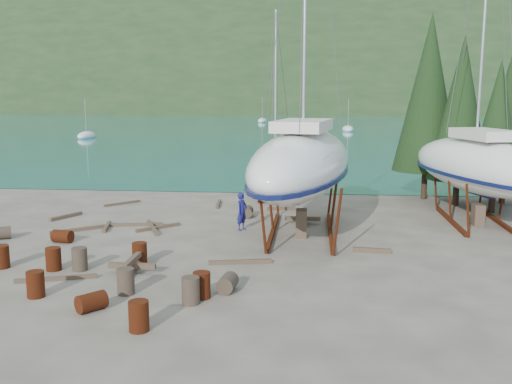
# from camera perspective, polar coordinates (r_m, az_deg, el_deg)

# --- Properties ---
(ground) EXTENTS (600.00, 600.00, 0.00)m
(ground) POSITION_cam_1_polar(r_m,az_deg,el_deg) (23.96, -3.93, -6.30)
(ground) COLOR #575145
(ground) RESTS_ON ground
(bay_water) EXTENTS (700.00, 700.00, 0.00)m
(bay_water) POSITION_cam_1_polar(r_m,az_deg,el_deg) (337.77, 5.14, 8.66)
(bay_water) COLOR #166072
(bay_water) RESTS_ON ground
(far_hill) EXTENTS (800.00, 360.00, 110.00)m
(far_hill) POSITION_cam_1_polar(r_m,az_deg,el_deg) (342.77, 5.15, 8.67)
(far_hill) COLOR #1E351A
(far_hill) RESTS_ON ground
(far_house_left) EXTENTS (6.60, 5.60, 5.60)m
(far_house_left) POSITION_cam_1_polar(r_m,az_deg,el_deg) (222.11, -11.11, 8.68)
(far_house_left) COLOR beige
(far_house_left) RESTS_ON ground
(far_house_center) EXTENTS (6.60, 5.60, 5.60)m
(far_house_center) POSITION_cam_1_polar(r_m,az_deg,el_deg) (214.06, -0.68, 8.83)
(far_house_center) COLOR beige
(far_house_center) RESTS_ON ground
(far_house_right) EXTENTS (6.60, 5.60, 5.60)m
(far_house_right) POSITION_cam_1_polar(r_m,az_deg,el_deg) (214.31, 12.88, 8.58)
(far_house_right) COLOR beige
(far_house_right) RESTS_ON ground
(cypress_near_right) EXTENTS (3.60, 3.60, 10.00)m
(cypress_near_right) POSITION_cam_1_polar(r_m,az_deg,el_deg) (35.74, 19.82, 7.88)
(cypress_near_right) COLOR black
(cypress_near_right) RESTS_ON ground
(cypress_mid_right) EXTENTS (3.06, 3.06, 8.50)m
(cypress_mid_right) POSITION_cam_1_polar(r_m,az_deg,el_deg) (34.24, 22.99, 6.16)
(cypress_mid_right) COLOR black
(cypress_mid_right) RESTS_ON ground
(cypress_back_left) EXTENTS (4.14, 4.14, 11.50)m
(cypress_back_left) POSITION_cam_1_polar(r_m,az_deg,el_deg) (37.36, 16.90, 9.44)
(cypress_back_left) COLOR black
(cypress_back_left) RESTS_ON ground
(cypress_far_right) EXTENTS (3.24, 3.24, 9.00)m
(cypress_far_right) POSITION_cam_1_polar(r_m,az_deg,el_deg) (37.54, 23.88, 6.80)
(cypress_far_right) COLOR black
(cypress_far_right) RESTS_ON ground
(moored_boat_left) EXTENTS (2.00, 5.00, 6.05)m
(moored_boat_left) POSITION_cam_1_polar(r_m,az_deg,el_deg) (89.59, -16.60, 5.41)
(moored_boat_left) COLOR white
(moored_boat_left) RESTS_ON ground
(moored_boat_mid) EXTENTS (2.00, 5.00, 6.05)m
(moored_boat_mid) POSITION_cam_1_polar(r_m,az_deg,el_deg) (103.05, 9.17, 6.22)
(moored_boat_mid) COLOR white
(moored_boat_mid) RESTS_ON ground
(moored_boat_far) EXTENTS (2.00, 5.00, 6.05)m
(moored_boat_far) POSITION_cam_1_polar(r_m,az_deg,el_deg) (133.36, 0.62, 7.13)
(moored_boat_far) COLOR white
(moored_boat_far) RESTS_ON ground
(large_sailboat_near) EXTENTS (6.21, 14.00, 21.29)m
(large_sailboat_near) POSITION_cam_1_polar(r_m,az_deg,el_deg) (26.94, 4.67, 2.93)
(large_sailboat_near) COLOR white
(large_sailboat_near) RESTS_ON ground
(large_sailboat_far) EXTENTS (6.44, 12.28, 18.64)m
(large_sailboat_far) POSITION_cam_1_polar(r_m,az_deg,el_deg) (31.29, 21.33, 2.54)
(large_sailboat_far) COLOR white
(large_sailboat_far) RESTS_ON ground
(small_sailboat_shore) EXTENTS (2.48, 7.42, 11.79)m
(small_sailboat_shore) POSITION_cam_1_polar(r_m,az_deg,el_deg) (36.70, 1.88, 2.46)
(small_sailboat_shore) COLOR white
(small_sailboat_shore) RESTS_ON ground
(worker) EXTENTS (0.70, 0.80, 1.85)m
(worker) POSITION_cam_1_polar(r_m,az_deg,el_deg) (27.98, -1.41, -1.96)
(worker) COLOR navy
(worker) RESTS_ON ground
(drum_0) EXTENTS (0.58, 0.58, 0.88)m
(drum_0) POSITION_cam_1_polar(r_m,az_deg,el_deg) (24.15, -24.09, -5.94)
(drum_0) COLOR #622710
(drum_0) RESTS_ON ground
(drum_1) EXTENTS (0.67, 0.94, 0.58)m
(drum_1) POSITION_cam_1_polar(r_m,az_deg,el_deg) (19.62, -2.86, -9.08)
(drum_1) COLOR #2D2823
(drum_1) RESTS_ON ground
(drum_2) EXTENTS (0.97, 0.72, 0.58)m
(drum_2) POSITION_cam_1_polar(r_m,az_deg,el_deg) (27.20, -18.79, -4.22)
(drum_2) COLOR #622710
(drum_2) RESTS_ON ground
(drum_3) EXTENTS (0.58, 0.58, 0.88)m
(drum_3) POSITION_cam_1_polar(r_m,az_deg,el_deg) (16.80, -11.64, -12.05)
(drum_3) COLOR #622710
(drum_3) RESTS_ON ground
(drum_4) EXTENTS (0.93, 0.66, 0.58)m
(drum_4) POSITION_cam_1_polar(r_m,az_deg,el_deg) (35.13, 0.87, -0.60)
(drum_4) COLOR #622710
(drum_4) RESTS_ON ground
(drum_5) EXTENTS (0.58, 0.58, 0.88)m
(drum_5) POSITION_cam_1_polar(r_m,az_deg,el_deg) (19.78, -12.89, -8.71)
(drum_5) COLOR #2D2823
(drum_5) RESTS_ON ground
(drum_7) EXTENTS (0.58, 0.58, 0.88)m
(drum_7) POSITION_cam_1_polar(r_m,az_deg,el_deg) (19.02, -5.45, -9.26)
(drum_7) COLOR #622710
(drum_7) RESTS_ON ground
(drum_10) EXTENTS (0.58, 0.58, 0.88)m
(drum_10) POSITION_cam_1_polar(r_m,az_deg,el_deg) (23.12, -19.60, -6.32)
(drum_10) COLOR #622710
(drum_10) RESTS_ON ground
(drum_11) EXTENTS (0.60, 0.89, 0.58)m
(drum_11) POSITION_cam_1_polar(r_m,az_deg,el_deg) (31.03, -0.85, -1.99)
(drum_11) COLOR #2D2823
(drum_11) RESTS_ON ground
(drum_12) EXTENTS (1.01, 1.05, 0.58)m
(drum_12) POSITION_cam_1_polar(r_m,az_deg,el_deg) (18.63, -16.12, -10.51)
(drum_12) COLOR #622710
(drum_12) RESTS_ON ground
(drum_13) EXTENTS (0.58, 0.58, 0.88)m
(drum_13) POSITION_cam_1_polar(r_m,az_deg,el_deg) (20.37, -21.18, -8.59)
(drum_13) COLOR #622710
(drum_13) RESTS_ON ground
(drum_14) EXTENTS (0.58, 0.58, 0.88)m
(drum_14) POSITION_cam_1_polar(r_m,az_deg,el_deg) (22.96, -11.56, -6.05)
(drum_14) COLOR #622710
(drum_14) RESTS_ON ground
(drum_15) EXTENTS (1.05, 0.93, 0.58)m
(drum_15) POSITION_cam_1_polar(r_m,az_deg,el_deg) (28.87, -24.17, -3.76)
(drum_15) COLOR #2D2823
(drum_15) RESTS_ON ground
(drum_16) EXTENTS (0.58, 0.58, 0.88)m
(drum_16) POSITION_cam_1_polar(r_m,az_deg,el_deg) (22.79, -17.22, -6.42)
(drum_16) COLOR #2D2823
(drum_16) RESTS_ON ground
(drum_17) EXTENTS (0.58, 0.58, 0.88)m
(drum_17) POSITION_cam_1_polar(r_m,az_deg,el_deg) (18.57, -6.54, -9.76)
(drum_17) COLOR #2D2823
(drum_17) RESTS_ON ground
(timber_0) EXTENTS (1.73, 1.90, 0.14)m
(timber_0) POSITION_cam_1_polar(r_m,az_deg,el_deg) (35.50, -13.23, -1.11)
(timber_0) COLOR brown
(timber_0) RESTS_ON ground
(timber_1) EXTENTS (1.62, 0.34, 0.19)m
(timber_1) POSITION_cam_1_polar(r_m,az_deg,el_deg) (24.72, 11.51, -5.73)
(timber_1) COLOR brown
(timber_1) RESTS_ON ground
(timber_2) EXTENTS (1.09, 1.96, 0.19)m
(timber_2) POSITION_cam_1_polar(r_m,az_deg,el_deg) (32.47, -18.46, -2.33)
(timber_2) COLOR brown
(timber_2) RESTS_ON ground
(timber_3) EXTENTS (2.74, 1.06, 0.15)m
(timber_3) POSITION_cam_1_polar(r_m,az_deg,el_deg) (21.95, -19.36, -8.16)
(timber_3) COLOR brown
(timber_3) RESTS_ON ground
(timber_4) EXTENTS (0.57, 1.98, 0.17)m
(timber_4) POSITION_cam_1_polar(r_m,az_deg,el_deg) (29.45, -14.69, -3.37)
(timber_4) COLOR brown
(timber_4) RESTS_ON ground
(timber_5) EXTENTS (2.49, 0.66, 0.16)m
(timber_5) POSITION_cam_1_polar(r_m,az_deg,el_deg) (22.67, -1.59, -7.00)
(timber_5) COLOR brown
(timber_5) RESTS_ON ground
(timber_6) EXTENTS (1.64, 0.50, 0.19)m
(timber_6) POSITION_cam_1_polar(r_m,az_deg,el_deg) (32.91, 2.55, -1.66)
(timber_6) COLOR brown
(timber_6) RESTS_ON ground
(timber_9) EXTENTS (0.38, 2.36, 0.15)m
(timber_9) POSITION_cam_1_polar(r_m,az_deg,el_deg) (34.42, -3.78, -1.20)
(timber_9) COLOR brown
(timber_9) RESTS_ON ground
(timber_10) EXTENTS (1.34, 2.74, 0.16)m
(timber_10) POSITION_cam_1_polar(r_m,az_deg,el_deg) (28.79, -10.31, -3.51)
(timber_10) COLOR brown
(timber_10) RESTS_ON ground
(timber_11) EXTENTS (1.86, 1.83, 0.15)m
(timber_11) POSITION_cam_1_polar(r_m,az_deg,el_deg) (28.79, -9.75, -3.50)
(timber_11) COLOR brown
(timber_11) RESTS_ON ground
(timber_15) EXTENTS (2.80, 0.69, 0.15)m
(timber_15) POSITION_cam_1_polar(r_m,az_deg,el_deg) (29.66, -12.02, -3.19)
(timber_15) COLOR brown
(timber_15) RESTS_ON ground
(timber_17) EXTENTS (2.19, 1.82, 0.16)m
(timber_17) POSITION_cam_1_polar(r_m,az_deg,el_deg) (29.25, -17.39, -3.60)
(timber_17) COLOR brown
(timber_17) RESTS_ON ground
(timber_pile_fore) EXTENTS (1.80, 1.80, 0.60)m
(timber_pile_fore) POSITION_cam_1_polar(r_m,az_deg,el_deg) (21.93, -12.29, -7.22)
(timber_pile_fore) COLOR brown
(timber_pile_fore) RESTS_ON ground
(timber_pile_aft) EXTENTS (1.80, 1.80, 0.60)m
(timber_pile_aft) POSITION_cam_1_polar(r_m,az_deg,el_deg) (29.40, 4.71, -2.67)
(timber_pile_aft) COLOR brown
(timber_pile_aft) RESTS_ON ground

